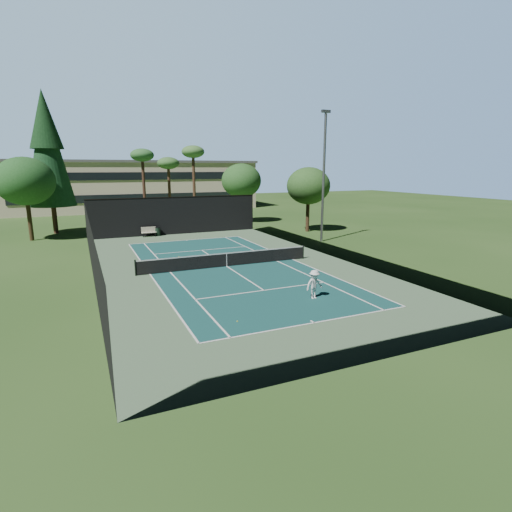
{
  "coord_description": "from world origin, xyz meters",
  "views": [
    {
      "loc": [
        -9.46,
        -26.61,
        6.98
      ],
      "look_at": [
        1.0,
        -3.0,
        1.3
      ],
      "focal_mm": 28.0,
      "sensor_mm": 36.0,
      "label": 1
    }
  ],
  "objects_px": {
    "tennis_net": "(227,259)",
    "tennis_ball_d": "(179,257)",
    "tennis_ball_b": "(221,259)",
    "player": "(314,284)",
    "tennis_ball_a": "(237,321)",
    "trash_bin": "(158,231)",
    "park_bench": "(149,231)",
    "tennis_ball_c": "(233,261)"
  },
  "relations": [
    {
      "from": "tennis_net",
      "to": "tennis_ball_d",
      "type": "xyz_separation_m",
      "value": [
        -2.47,
        4.54,
        -0.52
      ]
    },
    {
      "from": "tennis_ball_d",
      "to": "tennis_ball_b",
      "type": "bearing_deg",
      "value": -39.83
    },
    {
      "from": "tennis_net",
      "to": "tennis_ball_b",
      "type": "xyz_separation_m",
      "value": [
        0.29,
        2.24,
        -0.52
      ]
    },
    {
      "from": "player",
      "to": "tennis_ball_a",
      "type": "height_order",
      "value": "player"
    },
    {
      "from": "tennis_ball_d",
      "to": "tennis_net",
      "type": "bearing_deg",
      "value": -61.42
    },
    {
      "from": "player",
      "to": "trash_bin",
      "type": "bearing_deg",
      "value": 93.07
    },
    {
      "from": "tennis_ball_b",
      "to": "tennis_ball_d",
      "type": "distance_m",
      "value": 3.59
    },
    {
      "from": "player",
      "to": "tennis_ball_b",
      "type": "distance_m",
      "value": 11.19
    },
    {
      "from": "tennis_ball_b",
      "to": "tennis_ball_a",
      "type": "bearing_deg",
      "value": -105.47
    },
    {
      "from": "tennis_ball_a",
      "to": "park_bench",
      "type": "relative_size",
      "value": 0.05
    },
    {
      "from": "trash_bin",
      "to": "tennis_net",
      "type": "bearing_deg",
      "value": -82.42
    },
    {
      "from": "player",
      "to": "tennis_ball_b",
      "type": "xyz_separation_m",
      "value": [
        -1.62,
        11.04,
        -0.77
      ]
    },
    {
      "from": "tennis_net",
      "to": "park_bench",
      "type": "distance_m",
      "value": 15.9
    },
    {
      "from": "tennis_ball_d",
      "to": "park_bench",
      "type": "height_order",
      "value": "park_bench"
    },
    {
      "from": "tennis_net",
      "to": "trash_bin",
      "type": "relative_size",
      "value": 13.65
    },
    {
      "from": "tennis_ball_c",
      "to": "tennis_net",
      "type": "bearing_deg",
      "value": -126.5
    },
    {
      "from": "park_bench",
      "to": "trash_bin",
      "type": "distance_m",
      "value": 0.94
    },
    {
      "from": "tennis_ball_c",
      "to": "player",
      "type": "bearing_deg",
      "value": -84.29
    },
    {
      "from": "tennis_ball_b",
      "to": "tennis_ball_d",
      "type": "bearing_deg",
      "value": 140.17
    },
    {
      "from": "tennis_net",
      "to": "tennis_ball_d",
      "type": "bearing_deg",
      "value": 118.58
    },
    {
      "from": "tennis_ball_a",
      "to": "park_bench",
      "type": "xyz_separation_m",
      "value": [
        0.17,
        25.93,
        0.51
      ]
    },
    {
      "from": "tennis_net",
      "to": "trash_bin",
      "type": "xyz_separation_m",
      "value": [
        -2.08,
        15.65,
        -0.08
      ]
    },
    {
      "from": "tennis_ball_c",
      "to": "trash_bin",
      "type": "bearing_deg",
      "value": 101.71
    },
    {
      "from": "trash_bin",
      "to": "tennis_ball_d",
      "type": "bearing_deg",
      "value": -92.01
    },
    {
      "from": "tennis_net",
      "to": "tennis_ball_a",
      "type": "distance_m",
      "value": 10.82
    },
    {
      "from": "tennis_net",
      "to": "tennis_ball_b",
      "type": "bearing_deg",
      "value": 82.7
    },
    {
      "from": "tennis_ball_a",
      "to": "tennis_ball_b",
      "type": "height_order",
      "value": "tennis_ball_b"
    },
    {
      "from": "tennis_net",
      "to": "player",
      "type": "xyz_separation_m",
      "value": [
        1.91,
        -8.8,
        0.25
      ]
    },
    {
      "from": "player",
      "to": "trash_bin",
      "type": "xyz_separation_m",
      "value": [
        -3.99,
        24.46,
        -0.33
      ]
    },
    {
      "from": "tennis_ball_b",
      "to": "park_bench",
      "type": "bearing_deg",
      "value": 103.88
    },
    {
      "from": "tennis_ball_b",
      "to": "park_bench",
      "type": "distance_m",
      "value": 13.78
    },
    {
      "from": "tennis_ball_b",
      "to": "park_bench",
      "type": "xyz_separation_m",
      "value": [
        -3.3,
        13.37,
        0.51
      ]
    },
    {
      "from": "tennis_ball_a",
      "to": "trash_bin",
      "type": "height_order",
      "value": "trash_bin"
    },
    {
      "from": "tennis_ball_b",
      "to": "tennis_ball_c",
      "type": "xyz_separation_m",
      "value": [
        0.62,
        -1.01,
        -0.0
      ]
    },
    {
      "from": "player",
      "to": "tennis_ball_a",
      "type": "bearing_deg",
      "value": -169.6
    },
    {
      "from": "tennis_ball_a",
      "to": "trash_bin",
      "type": "xyz_separation_m",
      "value": [
        1.11,
        25.98,
        0.44
      ]
    },
    {
      "from": "tennis_ball_d",
      "to": "player",
      "type": "bearing_deg",
      "value": -71.82
    },
    {
      "from": "tennis_ball_b",
      "to": "tennis_ball_d",
      "type": "height_order",
      "value": "tennis_ball_d"
    },
    {
      "from": "trash_bin",
      "to": "park_bench",
      "type": "bearing_deg",
      "value": -177.21
    },
    {
      "from": "tennis_ball_d",
      "to": "park_bench",
      "type": "bearing_deg",
      "value": 92.82
    },
    {
      "from": "tennis_ball_a",
      "to": "tennis_ball_d",
      "type": "distance_m",
      "value": 14.88
    },
    {
      "from": "tennis_ball_b",
      "to": "trash_bin",
      "type": "distance_m",
      "value": 13.63
    }
  ]
}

